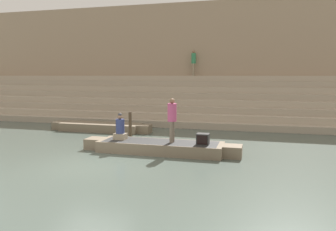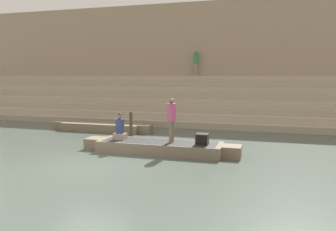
# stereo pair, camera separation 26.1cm
# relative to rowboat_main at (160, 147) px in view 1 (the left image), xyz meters

# --- Properties ---
(ground_plane) EXTENTS (120.00, 120.00, 0.00)m
(ground_plane) POSITION_rel_rowboat_main_xyz_m (-1.75, -2.48, -0.24)
(ground_plane) COLOR #47544C
(ghat_steps) EXTENTS (36.00, 5.40, 3.02)m
(ghat_steps) POSITION_rel_rowboat_main_xyz_m (-1.75, 9.44, 0.83)
(ghat_steps) COLOR tan
(ghat_steps) RESTS_ON ground
(back_wall) EXTENTS (34.20, 1.28, 8.25)m
(back_wall) POSITION_rel_rowboat_main_xyz_m (-1.75, 11.95, 3.86)
(back_wall) COLOR tan
(back_wall) RESTS_ON ground
(rowboat_main) EXTENTS (6.36, 1.52, 0.44)m
(rowboat_main) POSITION_rel_rowboat_main_xyz_m (0.00, 0.00, 0.00)
(rowboat_main) COLOR #756651
(rowboat_main) RESTS_ON ground
(person_standing) EXTENTS (0.35, 0.35, 1.73)m
(person_standing) POSITION_rel_rowboat_main_xyz_m (0.49, -0.02, 1.20)
(person_standing) COLOR #756656
(person_standing) RESTS_ON rowboat_main
(person_rowing) EXTENTS (0.49, 0.39, 1.09)m
(person_rowing) POSITION_rel_rowboat_main_xyz_m (-1.71, 0.03, 0.64)
(person_rowing) COLOR gray
(person_rowing) RESTS_ON rowboat_main
(tv_set) EXTENTS (0.47, 0.41, 0.42)m
(tv_set) POSITION_rel_rowboat_main_xyz_m (1.72, -0.10, 0.42)
(tv_set) COLOR #2D2D2D
(tv_set) RESTS_ON rowboat_main
(moored_boat_shore) EXTENTS (5.73, 1.32, 0.44)m
(moored_boat_shore) POSITION_rel_rowboat_main_xyz_m (-4.60, 4.02, -0.00)
(moored_boat_shore) COLOR #756651
(moored_boat_shore) RESTS_ON ground
(mooring_post) EXTENTS (0.15, 0.15, 1.29)m
(mooring_post) POSITION_rel_rowboat_main_xyz_m (-2.25, 2.47, 0.41)
(mooring_post) COLOR #473828
(mooring_post) RESTS_ON ground
(person_on_steps) EXTENTS (0.32, 0.32, 1.79)m
(person_on_steps) POSITION_rel_rowboat_main_xyz_m (-0.75, 11.01, 3.83)
(person_on_steps) COLOR gray
(person_on_steps) RESTS_ON ghat_steps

